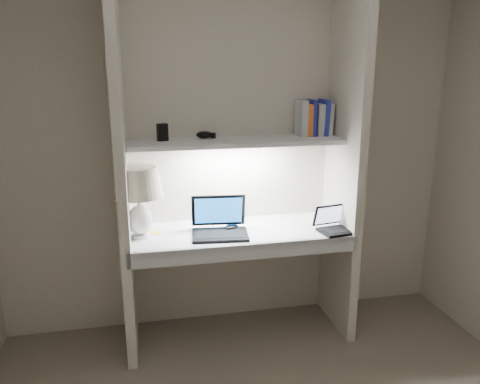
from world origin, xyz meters
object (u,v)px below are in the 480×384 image
object	(u,v)px
laptop_main	(219,225)
speaker	(233,211)
table_lamp	(138,190)
book_row	(314,119)
laptop_netbook	(336,225)

from	to	relation	value
laptop_main	speaker	bearing A→B (deg)	65.20
table_lamp	laptop_main	world-z (taller)	table_lamp
table_lamp	laptop_main	bearing A→B (deg)	-4.24
book_row	table_lamp	bearing A→B (deg)	-171.70
speaker	table_lamp	bearing A→B (deg)	-148.43
laptop_netbook	speaker	distance (m)	0.72
speaker	book_row	xyz separation A→B (m)	(0.57, -0.01, 0.63)
table_lamp	laptop_netbook	xyz separation A→B (m)	(1.27, -0.14, -0.27)
laptop_main	laptop_netbook	xyz separation A→B (m)	(0.77, -0.10, -0.02)
laptop_netbook	speaker	size ratio (longest dim) A/B	1.85
laptop_main	book_row	distance (m)	0.98
speaker	book_row	bearing A→B (deg)	14.41
speaker	book_row	distance (m)	0.85
speaker	book_row	world-z (taller)	book_row
laptop_main	book_row	xyz separation A→B (m)	(0.70, 0.21, 0.66)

